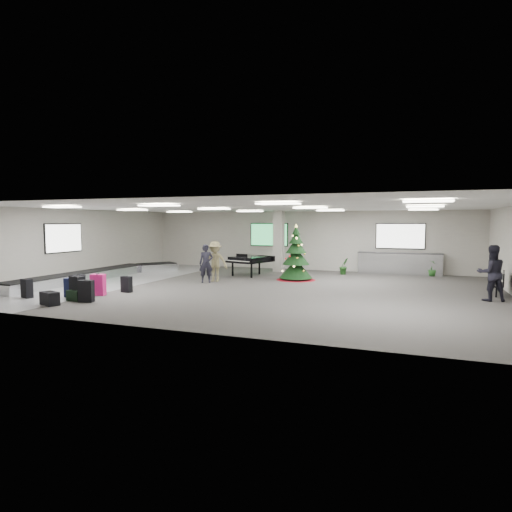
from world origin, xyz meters
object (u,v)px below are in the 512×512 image
at_px(service_counter, 399,263).
at_px(potted_plant_right, 432,268).
at_px(traveler_bench, 491,273).
at_px(potted_plant_left, 344,266).
at_px(bench, 500,282).
at_px(traveler_b, 215,261).
at_px(christmas_tree, 296,261).
at_px(pink_suitcase, 98,285).
at_px(traveler_a, 206,264).
at_px(baggage_carousel, 99,274).
at_px(grand_piano, 250,260).

height_order(service_counter, potted_plant_right, service_counter).
xyz_separation_m(traveler_bench, potted_plant_left, (-5.69, 5.50, -0.51)).
distance_m(bench, traveler_b, 11.11).
xyz_separation_m(christmas_tree, potted_plant_right, (5.82, 3.62, -0.50)).
relative_size(service_counter, potted_plant_left, 4.79).
bearing_deg(traveler_b, pink_suitcase, -123.70).
bearing_deg(traveler_a, potted_plant_left, 15.08).
xyz_separation_m(traveler_b, potted_plant_right, (9.03, 5.35, -0.51)).
height_order(pink_suitcase, potted_plant_left, potted_plant_left).
distance_m(baggage_carousel, pink_suitcase, 4.68).
relative_size(service_counter, potted_plant_right, 5.41).
distance_m(service_counter, traveler_bench, 7.31).
xyz_separation_m(service_counter, grand_piano, (-6.79, -3.16, 0.24)).
height_order(pink_suitcase, potted_plant_right, pink_suitcase).
bearing_deg(traveler_b, potted_plant_left, 34.73).
bearing_deg(service_counter, traveler_bench, -64.74).
distance_m(pink_suitcase, traveler_bench, 13.46).
relative_size(traveler_b, traveler_bench, 0.95).
distance_m(christmas_tree, grand_piano, 2.59).
distance_m(service_counter, grand_piano, 7.50).
height_order(christmas_tree, potted_plant_right, christmas_tree).
bearing_deg(potted_plant_left, potted_plant_right, 11.89).
bearing_deg(grand_piano, traveler_a, -89.53).
relative_size(grand_piano, traveler_b, 1.29).
bearing_deg(traveler_b, service_counter, 29.07).
bearing_deg(potted_plant_left, traveler_b, -137.68).
bearing_deg(christmas_tree, potted_plant_right, 31.89).
bearing_deg(baggage_carousel, traveler_a, 7.28).
distance_m(grand_piano, potted_plant_left, 4.71).
bearing_deg(baggage_carousel, traveler_bench, 0.48).
xyz_separation_m(pink_suitcase, bench, (13.41, 5.05, 0.10)).
xyz_separation_m(pink_suitcase, traveler_bench, (12.93, 3.71, 0.55)).
bearing_deg(baggage_carousel, bench, 5.15).
height_order(service_counter, traveler_bench, traveler_bench).
xyz_separation_m(christmas_tree, grand_piano, (-2.50, 0.70, -0.08)).
distance_m(potted_plant_left, potted_plant_right, 4.19).
relative_size(christmas_tree, grand_piano, 1.11).
xyz_separation_m(service_counter, traveler_bench, (3.11, -6.60, 0.38)).
relative_size(traveler_b, potted_plant_right, 2.37).
bearing_deg(baggage_carousel, service_counter, 27.67).
bearing_deg(pink_suitcase, potted_plant_left, 38.98).
bearing_deg(potted_plant_left, service_counter, 23.13).
distance_m(baggage_carousel, service_counter, 14.50).
bearing_deg(grand_piano, service_counter, 42.48).
bearing_deg(baggage_carousel, potted_plant_left, 28.76).
bearing_deg(traveler_bench, baggage_carousel, -13.41).
relative_size(grand_piano, potted_plant_right, 3.05).
xyz_separation_m(pink_suitcase, traveler_a, (2.13, 4.23, 0.45)).
relative_size(service_counter, traveler_b, 2.29).
bearing_deg(potted_plant_left, grand_piano, -153.95).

